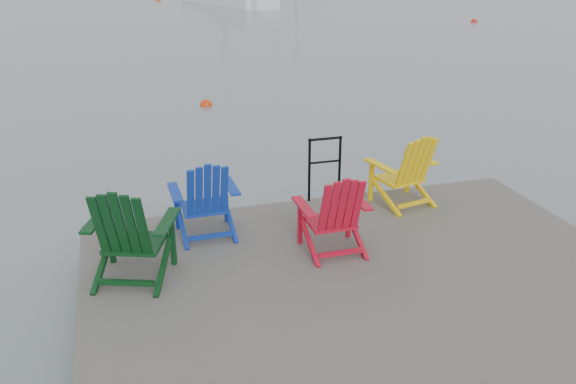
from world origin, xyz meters
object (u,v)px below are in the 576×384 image
object	(u,v)px
handrail	(325,162)
buoy_c	(474,22)
chair_green	(129,232)
chair_blue	(205,198)
chair_yellow	(406,169)
chair_red	(335,213)
buoy_d	(158,1)
buoy_a	(206,106)

from	to	relation	value
handrail	buoy_c	world-z (taller)	handrail
chair_green	chair_blue	bearing A→B (deg)	61.86
chair_blue	handrail	bearing A→B (deg)	20.28
chair_blue	chair_green	bearing A→B (deg)	-139.34
chair_green	buoy_c	distance (m)	28.76
handrail	chair_yellow	xyz separation A→B (m)	(0.99, -0.48, -0.03)
chair_red	chair_yellow	size ratio (longest dim) A/B	0.97
buoy_d	chair_green	bearing A→B (deg)	-95.35
chair_blue	buoy_d	world-z (taller)	chair_blue
buoy_c	buoy_d	size ratio (longest dim) A/B	0.99
chair_red	chair_yellow	bearing A→B (deg)	36.09
buoy_a	chair_red	bearing A→B (deg)	-89.67
chair_green	chair_blue	distance (m)	1.24
buoy_a	handrail	bearing A→B (deg)	-86.52
chair_blue	chair_red	size ratio (longest dim) A/B	1.01
chair_green	buoy_a	distance (m)	9.46
buoy_d	buoy_a	bearing A→B (deg)	-92.77
chair_yellow	buoy_d	bearing A→B (deg)	77.87
buoy_c	buoy_d	world-z (taller)	buoy_d
chair_green	buoy_d	xyz separation A→B (m)	(3.66, 39.06, -1.06)
chair_yellow	buoy_a	distance (m)	8.29
chair_blue	buoy_d	xyz separation A→B (m)	(2.74, 38.24, -1.00)
chair_blue	buoy_c	size ratio (longest dim) A/B	3.06
chair_blue	chair_red	world-z (taller)	chair_blue
chair_green	chair_red	world-z (taller)	chair_green
chair_green	chair_red	size ratio (longest dim) A/B	1.12
chair_red	buoy_d	bearing A→B (deg)	87.55
handrail	chair_red	xyz separation A→B (m)	(-0.41, -1.52, -0.04)
chair_yellow	buoy_a	size ratio (longest dim) A/B	3.23
chair_red	buoy_c	bearing A→B (deg)	54.20
chair_red	handrail	bearing A→B (deg)	74.43
chair_green	chair_yellow	size ratio (longest dim) A/B	1.09
handrail	chair_blue	size ratio (longest dim) A/B	0.90
chair_red	chair_yellow	xyz separation A→B (m)	(1.40, 1.03, 0.02)
buoy_a	buoy_d	distance (m)	29.96
handrail	chair_blue	xyz separation A→B (m)	(-1.76, -0.69, -0.04)
chair_green	buoy_d	world-z (taller)	chair_green
handrail	chair_green	world-z (taller)	chair_green
chair_green	buoy_a	xyz separation A→B (m)	(2.21, 9.13, -1.06)
buoy_a	buoy_d	world-z (taller)	buoy_d
handrail	chair_green	distance (m)	3.07
handrail	chair_blue	bearing A→B (deg)	-158.55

